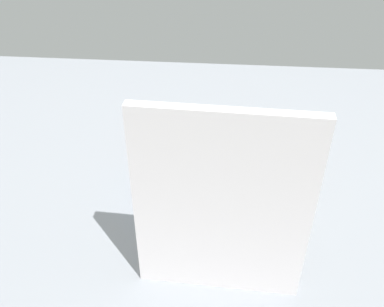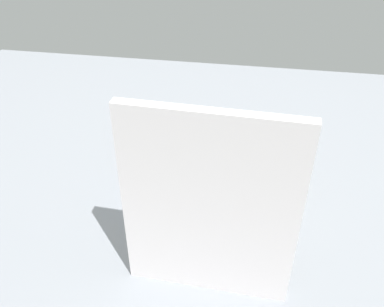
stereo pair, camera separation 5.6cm
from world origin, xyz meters
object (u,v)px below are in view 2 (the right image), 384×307
Objects in this scene: orange_front_left at (175,156)px; orange_front_right at (203,162)px; fruit_bowl at (192,179)px; orange_center at (201,144)px; banana_bunch at (204,152)px; cutting_board at (209,211)px.

orange_front_left is 1.00× the size of orange_front_right.
orange_center is (-1.29, -4.10, 7.07)cm from fruit_bowl.
cutting_board is (-4.10, 24.75, 6.35)cm from banana_bunch.
banana_bunch reaches higher than orange_front_right.
fruit_bowl is 3.03× the size of orange_front_left.
orange_center is at bearing -107.48° from fruit_bowl.
orange_front_right is 0.22× the size of cutting_board.
banana_bunch reaches higher than orange_front_left.
fruit_bowl is 30.23cm from cutting_board.
cutting_board reaches higher than banana_bunch.
fruit_bowl is 8.04cm from orange_front_right.
orange_center is at bearing -130.81° from orange_front_left.
orange_front_left is at bearing -11.78° from orange_front_right.
orange_front_right is 1.00× the size of orange_center.
banana_bunch reaches higher than orange_center.
orange_front_left reaches higher than fruit_bowl.
cutting_board is at bearing 99.40° from banana_bunch.
banana_bunch is at bearing -78.16° from cutting_board.
orange_center is (-4.69, -5.43, 0.00)cm from orange_front_left.
orange_front_left is at bearing 49.19° from orange_center.
orange_front_left is 27.32cm from cutting_board.
orange_center reaches higher than fruit_bowl.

